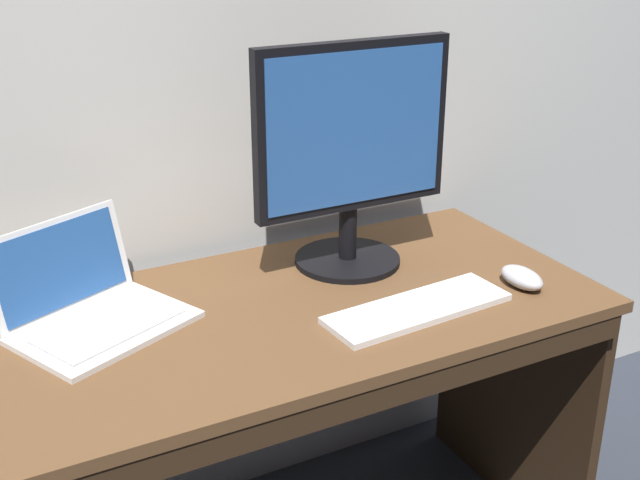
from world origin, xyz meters
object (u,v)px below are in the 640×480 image
laptop_white (88,303)px  wired_keyboard (418,308)px  external_monitor (352,148)px  computer_mouse (522,278)px

laptop_white → wired_keyboard: bearing=-23.4°
laptop_white → external_monitor: size_ratio=0.78×
external_monitor → computer_mouse: external_monitor is taller
wired_keyboard → computer_mouse: size_ratio=3.60×
laptop_white → external_monitor: bearing=0.4°
wired_keyboard → computer_mouse: (0.28, -0.01, 0.01)m
external_monitor → computer_mouse: 0.48m
external_monitor → wired_keyboard: 0.40m
laptop_white → external_monitor: (0.62, 0.00, 0.24)m
laptop_white → computer_mouse: bearing=-17.1°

